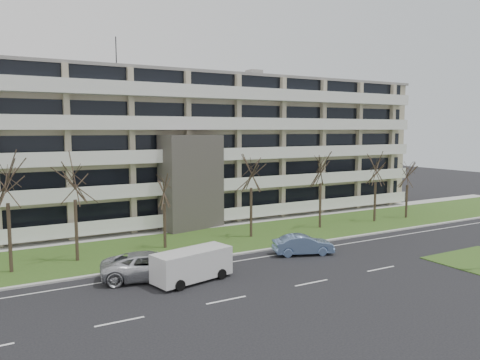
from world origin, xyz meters
TOP-DOWN VIEW (x-y plane):
  - ground at (0.00, 0.00)m, footprint 160.00×160.00m
  - grass_verge at (0.00, 13.00)m, footprint 90.00×10.00m
  - curb at (0.00, 8.00)m, footprint 90.00×0.35m
  - sidewalk at (0.00, 18.50)m, footprint 90.00×2.00m
  - grass_median at (14.00, -2.00)m, footprint 7.00×5.00m
  - lane_edge_line at (0.00, 6.50)m, footprint 90.00×0.12m
  - apartment_building at (-0.01, 25.32)m, footprint 60.50×15.10m
  - silver_pickup at (-8.46, 5.72)m, footprint 6.75×4.51m
  - blue_sedan at (3.60, 5.63)m, footprint 4.87×3.05m
  - white_van at (-6.26, 4.01)m, footprint 5.42×2.97m
  - tree_1 at (-16.15, 11.53)m, footprint 4.19×4.19m
  - tree_2 at (-11.79, 12.21)m, footprint 4.03×4.03m
  - tree_3 at (-4.93, 12.61)m, footprint 3.23×3.23m
  - tree_4 at (3.08, 12.52)m, footprint 3.93×3.93m
  - tree_5 at (10.90, 12.58)m, footprint 3.90×3.90m
  - tree_6 at (17.83, 12.26)m, footprint 3.70×3.70m
  - tree_7 at (22.29, 12.04)m, footprint 3.20×3.20m

SIDE VIEW (x-z plane):
  - ground at x=0.00m, z-range 0.00..0.00m
  - lane_edge_line at x=0.00m, z-range 0.00..0.01m
  - grass_verge at x=0.00m, z-range 0.00..0.06m
  - grass_median at x=14.00m, z-range 0.00..0.06m
  - sidewalk at x=0.00m, z-range 0.00..0.08m
  - curb at x=0.00m, z-range 0.00..0.12m
  - blue_sedan at x=3.60m, z-range 0.00..1.52m
  - silver_pickup at x=-8.46m, z-range 0.00..1.72m
  - white_van at x=-6.26m, z-range 0.20..2.18m
  - tree_7 at x=22.29m, z-range 1.77..8.18m
  - tree_3 at x=-4.93m, z-range 1.78..8.23m
  - tree_6 at x=17.83m, z-range 2.05..9.46m
  - tree_5 at x=10.90m, z-range 2.17..9.96m
  - tree_4 at x=3.08m, z-range 2.18..10.05m
  - tree_2 at x=-11.79m, z-range 2.24..10.30m
  - tree_1 at x=-16.15m, z-range 2.33..10.72m
  - apartment_building at x=-0.01m, z-range -1.76..16.99m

